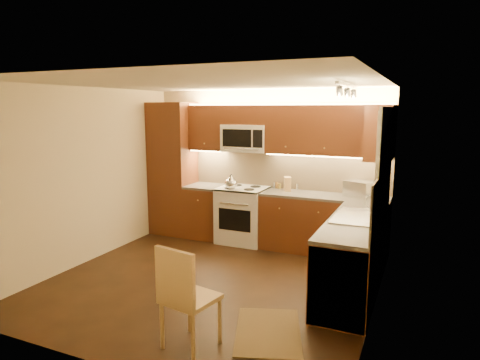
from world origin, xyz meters
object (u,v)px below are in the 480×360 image
at_px(microwave, 246,138).
at_px(toaster_oven, 360,189).
at_px(soap_bottle, 383,198).
at_px(stove, 243,215).
at_px(sink, 357,211).
at_px(dining_chair, 191,296).
at_px(knife_block, 287,184).
at_px(kettle, 231,181).

bearing_deg(microwave, toaster_oven, -0.01).
bearing_deg(soap_bottle, toaster_oven, 117.67).
height_order(stove, sink, sink).
distance_m(sink, soap_bottle, 0.82).
relative_size(microwave, soap_bottle, 3.60).
height_order(microwave, sink, microwave).
distance_m(toaster_oven, dining_chair, 3.42).
bearing_deg(dining_chair, knife_block, 102.86).
bearing_deg(kettle, microwave, 58.26).
xyz_separation_m(microwave, soap_bottle, (2.23, -0.47, -0.71)).
bearing_deg(dining_chair, kettle, 119.12).
height_order(sink, dining_chair, sink).
relative_size(stove, sink, 1.07).
bearing_deg(dining_chair, soap_bottle, 74.07).
height_order(microwave, dining_chair, microwave).
height_order(stove, microwave, microwave).
distance_m(microwave, dining_chair, 3.55).
bearing_deg(knife_block, toaster_oven, -23.26).
relative_size(sink, dining_chair, 0.86).
bearing_deg(knife_block, kettle, 176.94).
bearing_deg(microwave, kettle, -110.50).
bearing_deg(knife_block, sink, -68.08).
bearing_deg(soap_bottle, microwave, 156.38).
distance_m(stove, dining_chair, 3.20).
relative_size(kettle, toaster_oven, 0.62).
relative_size(microwave, kettle, 3.11).
bearing_deg(knife_block, soap_bottle, -40.71).
bearing_deg(stove, knife_block, 9.95).
bearing_deg(dining_chair, stove, 115.99).
distance_m(toaster_oven, soap_bottle, 0.61).
bearing_deg(knife_block, microwave, 155.71).
height_order(microwave, knife_block, microwave).
distance_m(microwave, knife_block, 1.01).
relative_size(microwave, sink, 0.88).
relative_size(kettle, soap_bottle, 1.16).
bearing_deg(microwave, knife_block, -0.64).
xyz_separation_m(sink, kettle, (-2.12, 0.93, 0.07)).
distance_m(stove, toaster_oven, 1.93).
distance_m(kettle, soap_bottle, 2.35).
height_order(kettle, dining_chair, kettle).
xyz_separation_m(microwave, dining_chair, (0.82, -3.23, -1.22)).
height_order(kettle, toaster_oven, kettle).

